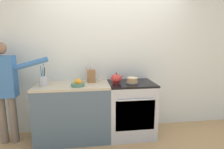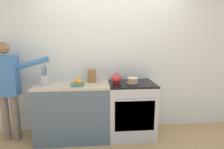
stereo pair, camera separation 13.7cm
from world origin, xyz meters
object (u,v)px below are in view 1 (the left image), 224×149
at_px(layer_cake, 132,81).
at_px(utensil_crock, 43,81).
at_px(knife_block, 91,76).
at_px(stove_range, 131,109).
at_px(tea_kettle, 116,79).
at_px(fruit_bowl, 78,83).
at_px(person_baker, 5,85).

height_order(layer_cake, utensil_crock, utensil_crock).
xyz_separation_m(knife_block, utensil_crock, (-0.73, -0.15, -0.03)).
height_order(knife_block, utensil_crock, utensil_crock).
height_order(stove_range, tea_kettle, tea_kettle).
bearing_deg(fruit_bowl, person_baker, 173.14).
xyz_separation_m(stove_range, layer_cake, (0.00, -0.04, 0.50)).
distance_m(tea_kettle, knife_block, 0.43).
height_order(stove_range, fruit_bowl, fruit_bowl).
bearing_deg(fruit_bowl, layer_cake, 4.99).
bearing_deg(person_baker, stove_range, 3.44).
bearing_deg(tea_kettle, fruit_bowl, -169.33).
bearing_deg(utensil_crock, fruit_bowl, -10.87).
bearing_deg(utensil_crock, layer_cake, -1.03).
relative_size(layer_cake, knife_block, 0.70).
height_order(knife_block, person_baker, person_baker).
height_order(tea_kettle, person_baker, person_baker).
relative_size(utensil_crock, person_baker, 0.21).
relative_size(tea_kettle, fruit_bowl, 1.08).
bearing_deg(tea_kettle, utensil_crock, -179.27).
distance_m(layer_cake, utensil_crock, 1.39).
bearing_deg(layer_cake, tea_kettle, 171.20).
distance_m(tea_kettle, utensil_crock, 1.14).
xyz_separation_m(stove_range, fruit_bowl, (-0.86, -0.12, 0.51)).
xyz_separation_m(utensil_crock, fruit_bowl, (0.52, -0.10, -0.03)).
distance_m(tea_kettle, fruit_bowl, 0.62).
bearing_deg(fruit_bowl, knife_block, 50.75).
relative_size(layer_cake, person_baker, 0.14).
distance_m(stove_range, layer_cake, 0.51).
xyz_separation_m(stove_range, tea_kettle, (-0.25, -0.00, 0.54)).
distance_m(knife_block, person_baker, 1.31).
relative_size(stove_range, utensil_crock, 2.71).
distance_m(stove_range, knife_block, 0.88).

